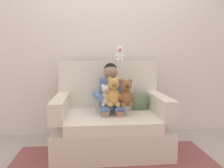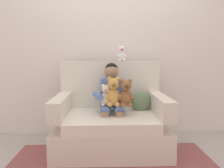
{
  "view_description": "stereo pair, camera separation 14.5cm",
  "coord_description": "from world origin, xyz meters",
  "views": [
    {
      "loc": [
        -0.22,
        -2.42,
        1.07
      ],
      "look_at": [
        0.01,
        -0.05,
        0.78
      ],
      "focal_mm": 34.5,
      "sensor_mm": 36.0,
      "label": 1
    },
    {
      "loc": [
        -0.07,
        -2.43,
        1.07
      ],
      "look_at": [
        0.01,
        -0.05,
        0.78
      ],
      "focal_mm": 34.5,
      "sensor_mm": 36.0,
      "label": 2
    }
  ],
  "objects": [
    {
      "name": "plush_white_on_backrest",
      "position": [
        0.15,
        0.36,
        1.12
      ],
      "size": [
        0.12,
        0.1,
        0.21
      ],
      "rotation": [
        0.0,
        0.0,
        -0.27
      ],
      "color": "white",
      "rests_on": "armchair"
    },
    {
      "name": "armchair",
      "position": [
        0.0,
        0.05,
        0.32
      ],
      "size": [
        1.27,
        0.88,
        1.03
      ],
      "color": "silver",
      "rests_on": "ground"
    },
    {
      "name": "seated_child",
      "position": [
        0.01,
        0.07,
        0.64
      ],
      "size": [
        0.45,
        0.39,
        0.82
      ],
      "rotation": [
        0.0,
        0.0,
        0.07
      ],
      "color": "#597AB7",
      "rests_on": "armchair"
    },
    {
      "name": "throw_pillow",
      "position": [
        0.37,
        0.16,
        0.53
      ],
      "size": [
        0.27,
        0.14,
        0.26
      ],
      "primitive_type": "ellipsoid",
      "rotation": [
        0.0,
        0.0,
        0.09
      ],
      "color": "slate",
      "rests_on": "armchair"
    },
    {
      "name": "plush_brown",
      "position": [
        0.16,
        -0.11,
        0.68
      ],
      "size": [
        0.18,
        0.15,
        0.31
      ],
      "rotation": [
        0.0,
        0.0,
        0.24
      ],
      "color": "brown",
      "rests_on": "armchair"
    },
    {
      "name": "back_wall",
      "position": [
        0.0,
        0.65,
        1.3
      ],
      "size": [
        6.0,
        0.1,
        2.6
      ],
      "primitive_type": "cube",
      "color": "silver",
      "rests_on": "ground"
    },
    {
      "name": "plush_honey",
      "position": [
        0.03,
        -0.09,
        0.69
      ],
      "size": [
        0.19,
        0.16,
        0.33
      ],
      "rotation": [
        0.0,
        0.0,
        0.31
      ],
      "color": "gold",
      "rests_on": "armchair"
    },
    {
      "name": "plush_cream",
      "position": [
        -0.06,
        -0.06,
        0.65
      ],
      "size": [
        0.14,
        0.12,
        0.24
      ],
      "rotation": [
        0.0,
        0.0,
        0.06
      ],
      "color": "silver",
      "rests_on": "armchair"
    },
    {
      "name": "ground_plane",
      "position": [
        0.0,
        0.0,
        0.0
      ],
      "size": [
        8.0,
        8.0,
        0.0
      ],
      "primitive_type": "plane",
      "color": "#ADA89E"
    }
  ]
}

